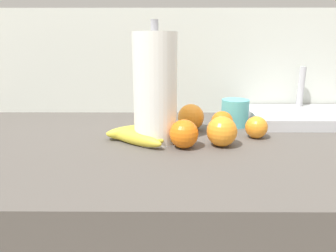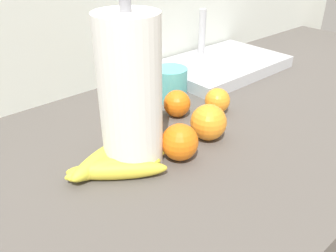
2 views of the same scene
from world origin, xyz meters
TOP-DOWN VIEW (x-y plane):
  - counter at (0.00, 0.00)m, footprint 1.98×0.74m
  - wall_back at (0.00, 0.40)m, footprint 2.38×0.06m
  - banana_bunch at (-0.35, -0.00)m, footprint 0.21×0.16m
  - orange_front at (-0.01, 0.03)m, footprint 0.06×0.06m
  - orange_back_right at (-0.12, -0.04)m, footprint 0.08×0.08m
  - orange_center at (-0.10, 0.09)m, footprint 0.07×0.07m
  - orange_right at (-0.19, 0.12)m, footprint 0.08×0.08m
  - orange_back_left at (-0.22, -0.05)m, footprint 0.08×0.08m
  - paper_towel_roll at (-0.30, 0.00)m, footprint 0.12×0.12m
  - sink_basin at (0.23, 0.23)m, footprint 0.42×0.27m
  - mug at (-0.04, 0.17)m, footprint 0.09×0.09m

SIDE VIEW (x-z plane):
  - counter at x=0.00m, z-range 0.00..0.91m
  - wall_back at x=0.00m, z-range 0.00..1.30m
  - banana_bunch at x=-0.35m, z-range 0.91..0.95m
  - sink_basin at x=0.23m, z-range 0.84..1.02m
  - orange_front at x=-0.01m, z-range 0.91..0.97m
  - orange_center at x=-0.10m, z-range 0.91..0.97m
  - orange_back_left at x=-0.22m, z-range 0.91..0.98m
  - orange_back_right at x=-0.12m, z-range 0.91..0.99m
  - orange_right at x=-0.19m, z-range 0.91..0.99m
  - mug at x=-0.04m, z-range 0.91..1.00m
  - paper_towel_roll at x=-0.30m, z-range 0.89..1.22m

